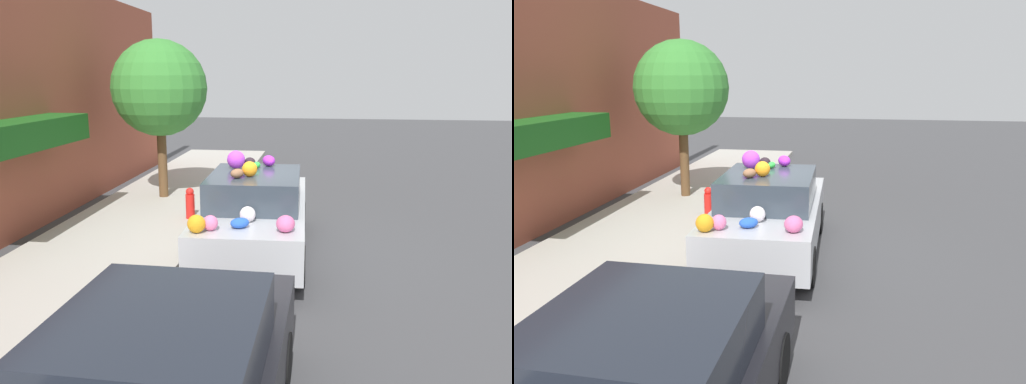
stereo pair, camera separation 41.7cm
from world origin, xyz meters
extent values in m
plane|color=#424244|center=(0.00, 0.00, 0.00)|extent=(60.00, 60.00, 0.00)
cube|color=#B2ADA3|center=(0.00, 2.70, 0.07)|extent=(24.00, 3.20, 0.13)
cube|color=#195919|center=(-0.09, 4.35, 2.18)|extent=(3.71, 0.90, 0.55)
cylinder|color=brown|center=(3.62, 2.85, 1.12)|extent=(0.24, 0.24, 1.97)
sphere|color=#388433|center=(3.62, 2.85, 2.95)|extent=(2.42, 2.42, 2.42)
cylinder|color=red|center=(1.70, 1.61, 0.41)|extent=(0.20, 0.20, 0.55)
sphere|color=red|center=(1.70, 1.61, 0.74)|extent=(0.18, 0.18, 0.18)
cube|color=#B7BABF|center=(0.00, -0.10, 0.67)|extent=(4.55, 1.95, 0.70)
cube|color=#333D47|center=(-0.18, -0.11, 1.29)|extent=(2.07, 1.65, 0.54)
cylinder|color=black|center=(1.36, 0.77, 0.33)|extent=(0.66, 0.20, 0.65)
cylinder|color=black|center=(1.42, -0.88, 0.33)|extent=(0.66, 0.20, 0.65)
cylinder|color=black|center=(-1.42, 0.67, 0.33)|extent=(0.66, 0.20, 0.65)
cylinder|color=black|center=(-1.36, -0.98, 0.33)|extent=(0.66, 0.20, 0.65)
ellipsoid|color=pink|center=(-1.80, -0.78, 1.15)|extent=(0.34, 0.31, 0.25)
sphere|color=orange|center=(-2.01, 0.51, 1.16)|extent=(0.34, 0.34, 0.27)
ellipsoid|color=pink|center=(1.88, 0.38, 1.11)|extent=(0.33, 0.33, 0.17)
sphere|color=pink|center=(1.52, -0.07, 1.17)|extent=(0.41, 0.41, 0.30)
ellipsoid|color=brown|center=(-0.60, 0.14, 1.64)|extent=(0.34, 0.30, 0.16)
ellipsoid|color=green|center=(1.28, 0.29, 1.12)|extent=(0.36, 0.37, 0.19)
sphere|color=purple|center=(0.26, 0.31, 1.74)|extent=(0.45, 0.45, 0.34)
sphere|color=white|center=(0.92, 0.23, 1.18)|extent=(0.45, 0.45, 0.32)
sphere|color=orange|center=(-0.45, -0.05, 1.70)|extent=(0.32, 0.32, 0.26)
sphere|color=black|center=(1.11, -0.53, 1.15)|extent=(0.26, 0.26, 0.26)
sphere|color=pink|center=(1.60, -0.30, 1.18)|extent=(0.44, 0.44, 0.32)
sphere|color=white|center=(-1.37, -0.15, 1.15)|extent=(0.35, 0.35, 0.25)
sphere|color=red|center=(0.99, 0.31, 1.12)|extent=(0.26, 0.26, 0.20)
sphere|color=#B03FC2|center=(0.87, 0.24, 1.11)|extent=(0.23, 0.23, 0.17)
sphere|color=black|center=(1.88, -0.09, 1.11)|extent=(0.19, 0.19, 0.17)
sphere|color=pink|center=(-1.88, 0.33, 1.14)|extent=(0.25, 0.25, 0.23)
ellipsoid|color=black|center=(0.39, 0.06, 1.66)|extent=(0.31, 0.28, 0.19)
ellipsoid|color=purple|center=(0.62, -0.27, 1.67)|extent=(0.40, 0.35, 0.20)
sphere|color=black|center=(1.82, -0.23, 1.13)|extent=(0.23, 0.23, 0.22)
ellipsoid|color=blue|center=(-1.70, -0.08, 1.10)|extent=(0.35, 0.37, 0.16)
ellipsoid|color=orange|center=(1.24, -0.63, 1.11)|extent=(0.24, 0.24, 0.17)
sphere|color=yellow|center=(1.34, 0.27, 1.19)|extent=(0.35, 0.35, 0.34)
ellipsoid|color=green|center=(0.35, -0.07, 1.63)|extent=(0.22, 0.18, 0.12)
cube|color=#1E232D|center=(-5.43, -0.08, 1.24)|extent=(1.81, 1.60, 0.54)
cylinder|color=black|center=(-4.03, 0.72, 0.31)|extent=(0.61, 0.19, 0.61)
cylinder|color=black|center=(-4.05, -0.92, 0.31)|extent=(0.61, 0.19, 0.61)
camera|label=1|loc=(-8.81, -1.28, 3.28)|focal=35.00mm
camera|label=2|loc=(-8.75, -1.69, 3.28)|focal=35.00mm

